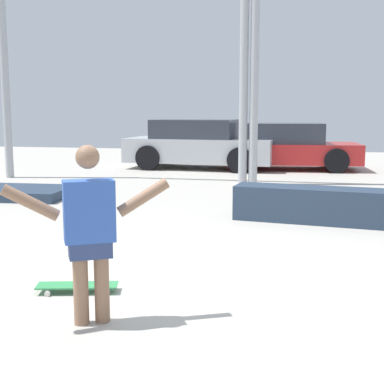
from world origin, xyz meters
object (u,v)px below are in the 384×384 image
Objects in this scene: skateboarder at (90,228)px; parked_car_silver at (199,145)px; parked_car_red at (287,147)px; grind_box at (319,205)px; skateboard at (77,286)px.

parked_car_silver is (-1.38, 11.70, -0.09)m from skateboarder.
parked_car_silver is at bearing -178.97° from parked_car_red.
skateboarder is 0.56× the size of grind_box.
parked_car_red is at bearing 55.71° from skateboarder.
parked_car_red is (1.19, 11.98, -0.15)m from skateboarder.
skateboard is at bearing 93.95° from skateboarder.
skateboard is 0.30× the size of grind_box.
skateboarder is at bearing -100.83° from parked_car_red.
skateboard is 11.09m from parked_car_silver.
skateboarder is 1.84× the size of skateboard.
skateboarder is 1.08m from skateboard.
skateboard is 4.47m from grind_box.
parked_car_red reaches higher than grind_box.
skateboard is at bearing -121.72° from grind_box.
grind_box is at bearing 38.10° from skateboarder.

